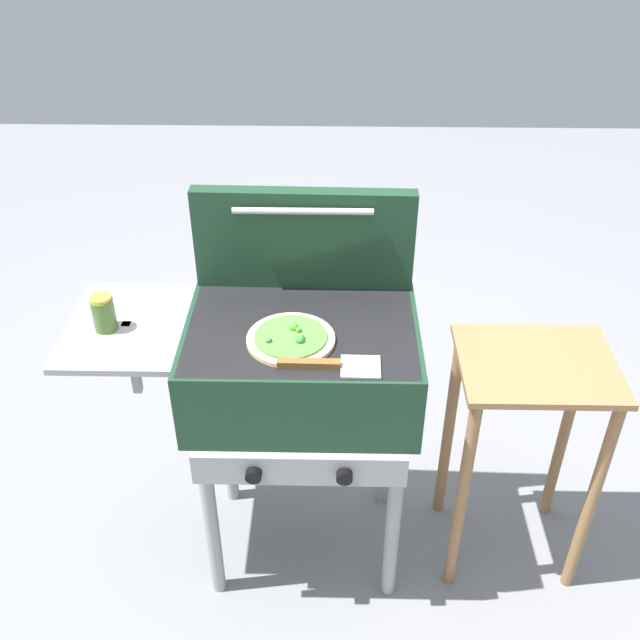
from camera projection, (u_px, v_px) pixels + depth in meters
ground_plane at (305, 539)px, 2.49m from camera, size 8.00×8.00×0.00m
grill at (297, 368)px, 2.05m from camera, size 0.96×0.53×0.90m
grill_lid_open at (304, 239)px, 2.06m from camera, size 0.63×0.09×0.30m
pizza_veggie at (291, 338)px, 1.91m from camera, size 0.23×0.23×0.03m
sauce_jar at (104, 313)px, 1.93m from camera, size 0.06×0.06×0.10m
spatula at (330, 365)px, 1.82m from camera, size 0.26×0.09×0.02m
prep_table at (525, 422)px, 2.15m from camera, size 0.44×0.36×0.79m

